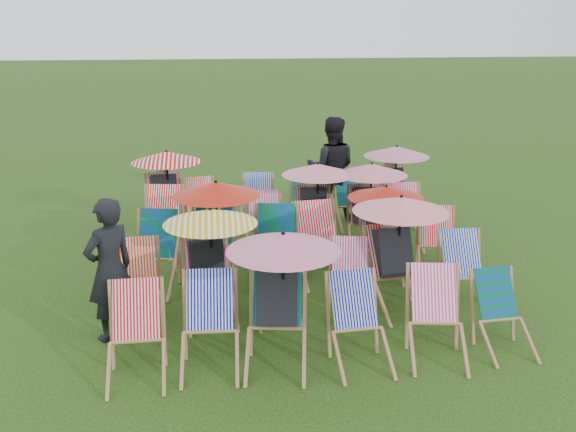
{
  "coord_description": "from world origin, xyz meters",
  "views": [
    {
      "loc": [
        -1.09,
        -8.25,
        3.54
      ],
      "look_at": [
        -0.1,
        0.17,
        0.9
      ],
      "focal_mm": 40.0,
      "sensor_mm": 36.0,
      "label": 1
    }
  ],
  "objects": [
    {
      "name": "deckchair_18",
      "position": [
        -1.96,
        1.25,
        0.51
      ],
      "size": [
        0.81,
        1.03,
        1.02
      ],
      "rotation": [
        0.0,
        0.0,
        -0.16
      ],
      "color": "#9D7149",
      "rests_on": "ground"
    },
    {
      "name": "deckchair_4",
      "position": [
        1.21,
        -2.28,
        0.47
      ],
      "size": [
        0.74,
        0.94,
        0.94
      ],
      "rotation": [
        0.0,
        0.0,
        -0.15
      ],
      "color": "#9D7149",
      "rests_on": "ground"
    },
    {
      "name": "deckchair_23",
      "position": [
        1.9,
        1.27,
        0.47
      ],
      "size": [
        0.76,
        0.96,
        0.95
      ],
      "rotation": [
        0.0,
        0.0,
        -0.16
      ],
      "color": "#9D7149",
      "rests_on": "ground"
    },
    {
      "name": "deckchair_12",
      "position": [
        -1.96,
        -0.02,
        0.5
      ],
      "size": [
        0.83,
        1.03,
        1.0
      ],
      "rotation": [
        0.0,
        0.0,
        -0.2
      ],
      "color": "#9D7149",
      "rests_on": "ground"
    },
    {
      "name": "deckchair_7",
      "position": [
        -1.2,
        -0.99,
        0.71
      ],
      "size": [
        1.14,
        1.21,
        1.35
      ],
      "rotation": [
        0.0,
        0.0,
        0.11
      ],
      "color": "#9D7149",
      "rests_on": "ground"
    },
    {
      "name": "deckchair_3",
      "position": [
        0.36,
        -2.3,
        0.46
      ],
      "size": [
        0.67,
        0.89,
        0.91
      ],
      "rotation": [
        0.0,
        0.0,
        0.08
      ],
      "color": "#9D7149",
      "rests_on": "ground"
    },
    {
      "name": "deckchair_22",
      "position": [
        1.3,
        1.25,
        0.71
      ],
      "size": [
        1.13,
        1.2,
        1.34
      ],
      "rotation": [
        0.0,
        0.0,
        -0.12
      ],
      "color": "#9D7149",
      "rests_on": "ground"
    },
    {
      "name": "deckchair_27",
      "position": [
        0.45,
        2.35,
        0.44
      ],
      "size": [
        0.7,
        0.89,
        0.89
      ],
      "rotation": [
        0.0,
        0.0,
        -0.14
      ],
      "color": "#9D7149",
      "rests_on": "ground"
    },
    {
      "name": "deckchair_6",
      "position": [
        -2.07,
        -1.12,
        0.49
      ],
      "size": [
        0.73,
        0.95,
        0.97
      ],
      "rotation": [
        0.0,
        0.0,
        0.1
      ],
      "color": "#9D7149",
      "rests_on": "ground"
    },
    {
      "name": "deckchair_2",
      "position": [
        -0.48,
        -2.17,
        0.75
      ],
      "size": [
        1.19,
        1.27,
        1.41
      ],
      "rotation": [
        0.0,
        0.0,
        -0.15
      ],
      "color": "#9D7149",
      "rests_on": "ground"
    },
    {
      "name": "deckchair_15",
      "position": [
        0.35,
        0.04,
        0.51
      ],
      "size": [
        0.78,
        1.01,
        1.03
      ],
      "rotation": [
        0.0,
        0.0,
        0.11
      ],
      "color": "#9D7149",
      "rests_on": "ground"
    },
    {
      "name": "deckchair_28",
      "position": [
        1.28,
        2.32,
        0.44
      ],
      "size": [
        0.63,
        0.84,
        0.88
      ],
      "rotation": [
        0.0,
        0.0,
        0.05
      ],
      "color": "#9D7149",
      "rests_on": "ground"
    },
    {
      "name": "deckchair_14",
      "position": [
        -0.3,
        -0.02,
        0.51
      ],
      "size": [
        0.8,
        1.02,
        1.02
      ],
      "rotation": [
        0.0,
        0.0,
        -0.14
      ],
      "color": "#9D7149",
      "rests_on": "ground"
    },
    {
      "name": "deckchair_25",
      "position": [
        -1.33,
        2.33,
        0.44
      ],
      "size": [
        0.71,
        0.9,
        0.88
      ],
      "rotation": [
        0.0,
        0.0,
        0.17
      ],
      "color": "#9D7149",
      "rests_on": "ground"
    },
    {
      "name": "deckchair_11",
      "position": [
        2.01,
        -1.11,
        0.46
      ],
      "size": [
        0.62,
        0.86,
        0.92
      ],
      "rotation": [
        0.0,
        0.0,
        -0.0
      ],
      "color": "#9D7149",
      "rests_on": "ground"
    },
    {
      "name": "deckchair_16",
      "position": [
        1.23,
        0.1,
        0.68
      ],
      "size": [
        1.08,
        1.14,
        1.28
      ],
      "rotation": [
        0.0,
        0.0,
        -0.1
      ],
      "color": "#9D7149",
      "rests_on": "ground"
    },
    {
      "name": "deckchair_9",
      "position": [
        0.53,
        -1.05,
        0.43
      ],
      "size": [
        0.71,
        0.89,
        0.87
      ],
      "rotation": [
        0.0,
        0.0,
        -0.19
      ],
      "color": "#9D7149",
      "rests_on": "ground"
    },
    {
      "name": "person_rear",
      "position": [
        1.0,
        2.88,
        0.93
      ],
      "size": [
        1.02,
        0.86,
        1.86
      ],
      "primitive_type": "imported",
      "rotation": [
        0.0,
        0.0,
        2.95
      ],
      "color": "black",
      "rests_on": "ground"
    },
    {
      "name": "deckchair_5",
      "position": [
        2.0,
        -2.19,
        0.42
      ],
      "size": [
        0.61,
        0.81,
        0.84
      ],
      "rotation": [
        0.0,
        0.0,
        0.08
      ],
      "color": "#9D7149",
      "rests_on": "ground"
    },
    {
      "name": "deckchair_8",
      "position": [
        -0.39,
        -1.14,
        0.41
      ],
      "size": [
        0.56,
        0.78,
        0.83
      ],
      "rotation": [
        0.0,
        0.0,
        0.02
      ],
      "color": "#9D7149",
      "rests_on": "ground"
    },
    {
      "name": "deckchair_0",
      "position": [
        -1.94,
        -2.3,
        0.46
      ],
      "size": [
        0.64,
        0.87,
        0.92
      ],
      "rotation": [
        0.0,
        0.0,
        0.03
      ],
      "color": "#9D7149",
      "rests_on": "ground"
    },
    {
      "name": "deckchair_29",
      "position": [
        2.06,
        2.44,
        0.72
      ],
      "size": [
        1.15,
        1.21,
        1.37
      ],
      "rotation": [
        0.0,
        0.0,
        0.04
      ],
      "color": "#9D7149",
      "rests_on": "ground"
    },
    {
      "name": "deckchair_1",
      "position": [
        -1.2,
        -2.2,
        0.47
      ],
      "size": [
        0.66,
        0.9,
        0.95
      ],
      "rotation": [
        0.0,
        0.0,
        -0.04
      ],
      "color": "#9D7149",
      "rests_on": "ground"
    },
    {
      "name": "person_left",
      "position": [
        -2.3,
        -1.39,
        0.83
      ],
      "size": [
        0.72,
        0.7,
        1.67
      ],
      "primitive_type": "imported",
      "rotation": [
        0.0,
        0.0,
        3.86
      ],
      "color": "black",
      "rests_on": "ground"
    },
    {
      "name": "deckchair_10",
      "position": [
        1.15,
        -0.99,
        0.75
      ],
      "size": [
        1.2,
        1.3,
        1.42
      ],
      "rotation": [
        0.0,
        0.0,
        0.16
      ],
      "color": "#9D7149",
      "rests_on": "ground"
    },
    {
      "name": "deckchair_17",
      "position": [
        2.06,
        0.12,
        0.44
      ],
      "size": [
        0.74,
        0.92,
        0.89
      ],
      "rotation": [
        0.0,
        0.0,
        -0.2
      ],
      "color": "#9D7149",
      "rests_on": "ground"
    },
    {
      "name": "ground",
      "position": [
        0.0,
        0.0,
        0.0
      ],
      "size": [
        100.0,
        100.0,
        0.0
      ],
      "primitive_type": "plane",
      "color": "black",
      "rests_on": "ground"
    },
    {
      "name": "deckchair_13",
      "position": [
        -1.14,
        0.06,
        0.75
      ],
      "size": [
        1.2,
        1.26,
        1.42
      ],
      "rotation": [
        0.0,
        0.0,
        -0.12
      ],
      "color": "#9D7149",
      "rests_on": "ground"
    },
    {
      "name": "deckchair_19",
      "position": [
        -1.17,
        1.18,
        0.41
      ],
      "size": [
        0.65,
        0.82,
        0.81
      ],
      "rotation": [
        0.0,
        0.0,
        0.15
      ],
      "color": "#9D7149",
      "rests_on": "ground"
    },
    {
      "name": "deckchair_24",
      "position": [
        -1.92,
        2.37,
        0.73
      ],
      "size": [
        1.17,
        1.27,
        1.39
      ],
      "rotation": [
        0.0,
        0.0,
        0.18
      ],
      "color": "#9D7149",
      "rests_on": "ground"
    },
    {
      "name": "deckchair_21",
      "position": [
        0.46,
        1.29,
        0.71
      ],
      "size": [
        1.14,
        1.19,
        1.35
      ],
      "rotation": [
        0.0,
        0.0,
        -0.06
      ],
      "color": "#9D7149",
      "rests_on": "ground"
    },
    {
      "name": "deckchair_26",
      "position": [
        -0.39,
        2.41,
        0.46
      ],
      "size": [
        0.71,
        0.91,
        0.91
      ],
      "rotation": [
        0.0,
        0.0,
        -0.13
      ],
      "color": "#9D7149",
      "rests_on": "ground"
    },
    {
      "name": "deckchair_20",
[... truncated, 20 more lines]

